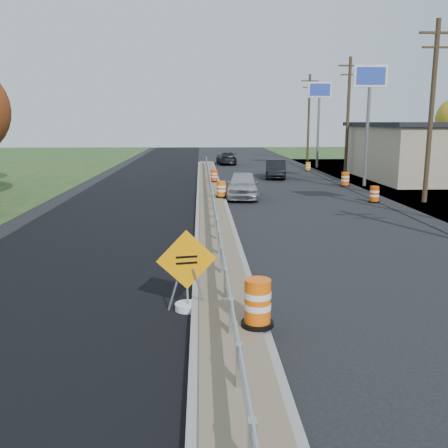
{
  "coord_description": "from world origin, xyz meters",
  "views": [
    {
      "loc": [
        -0.57,
        -17.1,
        4.26
      ],
      "look_at": [
        0.16,
        -1.66,
        1.1
      ],
      "focal_mm": 40.0,
      "sensor_mm": 36.0,
      "label": 1
    }
  ],
  "objects_px": {
    "caution_sign": "(187,290)",
    "barrel_shoulder_mid": "(345,180)",
    "barrel_shoulder_near": "(374,195)",
    "barrel_median_far": "(214,176)",
    "car_silver": "(243,185)",
    "car_dark_far": "(226,158)",
    "barrel_shoulder_far": "(308,167)",
    "barrel_median_near": "(258,304)",
    "car_dark_mid": "(276,169)",
    "barrel_median_mid": "(221,190)"
  },
  "relations": [
    {
      "from": "barrel_median_mid",
      "to": "barrel_shoulder_near",
      "type": "distance_m",
      "value": 8.28
    },
    {
      "from": "caution_sign",
      "to": "barrel_median_near",
      "type": "bearing_deg",
      "value": -56.46
    },
    {
      "from": "barrel_median_far",
      "to": "barrel_shoulder_mid",
      "type": "bearing_deg",
      "value": -6.68
    },
    {
      "from": "barrel_shoulder_near",
      "to": "car_silver",
      "type": "bearing_deg",
      "value": 164.38
    },
    {
      "from": "barrel_shoulder_near",
      "to": "car_dark_far",
      "type": "bearing_deg",
      "value": 104.8
    },
    {
      "from": "barrel_shoulder_far",
      "to": "car_silver",
      "type": "xyz_separation_m",
      "value": [
        -7.13,
        -15.72,
        0.37
      ]
    },
    {
      "from": "barrel_median_near",
      "to": "barrel_shoulder_mid",
      "type": "height_order",
      "value": "barrel_median_near"
    },
    {
      "from": "barrel_shoulder_near",
      "to": "barrel_shoulder_far",
      "type": "distance_m",
      "value": 17.67
    },
    {
      "from": "car_dark_mid",
      "to": "car_dark_far",
      "type": "relative_size",
      "value": 0.97
    },
    {
      "from": "barrel_median_near",
      "to": "barrel_median_far",
      "type": "bearing_deg",
      "value": 90.41
    },
    {
      "from": "caution_sign",
      "to": "barrel_shoulder_mid",
      "type": "xyz_separation_m",
      "value": [
        10.1,
        22.26,
        -0.02
      ]
    },
    {
      "from": "barrel_shoulder_far",
      "to": "car_dark_mid",
      "type": "xyz_separation_m",
      "value": [
        -3.71,
        -5.44,
        0.33
      ]
    },
    {
      "from": "barrel_median_mid",
      "to": "barrel_shoulder_mid",
      "type": "xyz_separation_m",
      "value": [
        8.65,
        6.22,
        -0.2
      ]
    },
    {
      "from": "caution_sign",
      "to": "barrel_median_far",
      "type": "xyz_separation_m",
      "value": [
        1.27,
        23.29,
        0.15
      ]
    },
    {
      "from": "car_silver",
      "to": "barrel_shoulder_near",
      "type": "bearing_deg",
      "value": -10.29
    },
    {
      "from": "barrel_median_mid",
      "to": "barrel_median_far",
      "type": "xyz_separation_m",
      "value": [
        -0.18,
        7.25,
        -0.02
      ]
    },
    {
      "from": "barrel_median_near",
      "to": "barrel_shoulder_mid",
      "type": "relative_size",
      "value": 1.01
    },
    {
      "from": "barrel_median_far",
      "to": "barrel_shoulder_near",
      "type": "height_order",
      "value": "barrel_median_far"
    },
    {
      "from": "barrel_median_far",
      "to": "car_dark_far",
      "type": "height_order",
      "value": "car_dark_far"
    },
    {
      "from": "barrel_median_near",
      "to": "car_dark_far",
      "type": "bearing_deg",
      "value": 87.89
    },
    {
      "from": "barrel_shoulder_near",
      "to": "barrel_shoulder_far",
      "type": "xyz_separation_m",
      "value": [
        0.17,
        17.67,
        -0.05
      ]
    },
    {
      "from": "barrel_median_mid",
      "to": "barrel_shoulder_near",
      "type": "xyz_separation_m",
      "value": [
        8.25,
        -0.69,
        -0.23
      ]
    },
    {
      "from": "car_dark_far",
      "to": "barrel_shoulder_far",
      "type": "bearing_deg",
      "value": 128.41
    },
    {
      "from": "caution_sign",
      "to": "car_dark_mid",
      "type": "bearing_deg",
      "value": 66.94
    },
    {
      "from": "barrel_median_mid",
      "to": "car_silver",
      "type": "xyz_separation_m",
      "value": [
        1.29,
        1.25,
        0.1
      ]
    },
    {
      "from": "barrel_shoulder_near",
      "to": "barrel_median_far",
      "type": "bearing_deg",
      "value": 136.68
    },
    {
      "from": "barrel_shoulder_far",
      "to": "barrel_median_mid",
      "type": "bearing_deg",
      "value": -116.36
    },
    {
      "from": "car_dark_mid",
      "to": "car_dark_far",
      "type": "height_order",
      "value": "car_dark_mid"
    },
    {
      "from": "car_silver",
      "to": "caution_sign",
      "type": "bearing_deg",
      "value": -93.66
    },
    {
      "from": "barrel_median_mid",
      "to": "barrel_median_far",
      "type": "distance_m",
      "value": 7.26
    },
    {
      "from": "barrel_shoulder_near",
      "to": "barrel_shoulder_far",
      "type": "relative_size",
      "value": 1.12
    },
    {
      "from": "barrel_median_far",
      "to": "car_dark_mid",
      "type": "xyz_separation_m",
      "value": [
        4.88,
        4.28,
        0.07
      ]
    },
    {
      "from": "barrel_shoulder_near",
      "to": "car_dark_mid",
      "type": "distance_m",
      "value": 12.73
    },
    {
      "from": "barrel_shoulder_near",
      "to": "car_dark_mid",
      "type": "bearing_deg",
      "value": 106.17
    },
    {
      "from": "barrel_median_mid",
      "to": "caution_sign",
      "type": "bearing_deg",
      "value": -95.17
    },
    {
      "from": "barrel_median_near",
      "to": "car_dark_mid",
      "type": "bearing_deg",
      "value": 80.82
    },
    {
      "from": "barrel_median_far",
      "to": "car_silver",
      "type": "distance_m",
      "value": 6.18
    },
    {
      "from": "barrel_median_near",
      "to": "car_dark_mid",
      "type": "xyz_separation_m",
      "value": [
        4.7,
        29.07,
        0.01
      ]
    },
    {
      "from": "caution_sign",
      "to": "barrel_shoulder_mid",
      "type": "relative_size",
      "value": 1.98
    },
    {
      "from": "barrel_median_near",
      "to": "barrel_median_mid",
      "type": "xyz_separation_m",
      "value": [
        0.0,
        17.53,
        -0.04
      ]
    },
    {
      "from": "barrel_shoulder_mid",
      "to": "car_silver",
      "type": "distance_m",
      "value": 8.89
    },
    {
      "from": "barrel_median_near",
      "to": "car_dark_mid",
      "type": "relative_size",
      "value": 0.23
    },
    {
      "from": "caution_sign",
      "to": "barrel_shoulder_mid",
      "type": "bearing_deg",
      "value": 55.11
    },
    {
      "from": "barrel_median_mid",
      "to": "car_silver",
      "type": "distance_m",
      "value": 1.8
    },
    {
      "from": "barrel_median_near",
      "to": "car_dark_far",
      "type": "xyz_separation_m",
      "value": [
        1.56,
        42.16,
        -0.06
      ]
    },
    {
      "from": "barrel_median_far",
      "to": "barrel_shoulder_far",
      "type": "xyz_separation_m",
      "value": [
        8.59,
        9.72,
        -0.25
      ]
    },
    {
      "from": "barrel_median_far",
      "to": "barrel_shoulder_far",
      "type": "relative_size",
      "value": 1.06
    },
    {
      "from": "car_dark_mid",
      "to": "car_dark_far",
      "type": "distance_m",
      "value": 13.46
    },
    {
      "from": "barrel_shoulder_far",
      "to": "car_silver",
      "type": "bearing_deg",
      "value": -114.39
    },
    {
      "from": "barrel_median_near",
      "to": "caution_sign",
      "type": "bearing_deg",
      "value": 134.02
    }
  ]
}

